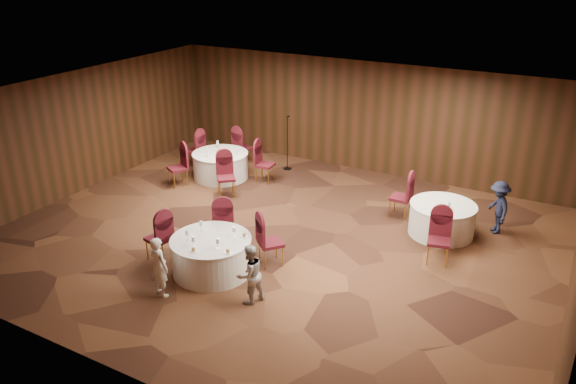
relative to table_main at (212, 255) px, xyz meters
The scene contains 15 objects.
ground 1.96m from the table_main, 77.53° to the left, with size 12.00×12.00×0.00m, color black.
room_shell 2.49m from the table_main, 77.53° to the left, with size 12.00×12.00×12.00m.
table_main is the anchor object (origin of this frame).
table_left 5.15m from the table_main, 123.10° to the left, with size 1.58×1.58×0.74m.
table_right 5.31m from the table_main, 46.80° to the left, with size 1.49×1.49×0.74m.
chairs_main 0.67m from the table_main, 114.96° to the left, with size 2.82×1.90×1.00m.
chairs_left 5.14m from the table_main, 122.82° to the left, with size 2.97×2.99×1.00m.
chairs_right 4.71m from the table_main, 47.11° to the left, with size 1.97×2.33×1.00m.
tabletop_main 0.51m from the table_main, 35.11° to the right, with size 1.11×1.11×0.22m.
tabletop_left 5.16m from the table_main, 123.04° to the left, with size 0.86×0.85×0.22m.
tabletop_right 5.26m from the table_main, 43.24° to the left, with size 0.08×0.08×0.22m.
mic_stand 6.02m from the table_main, 104.16° to the left, with size 0.24×0.24×1.63m.
woman_a 1.22m from the table_main, 106.99° to the right, with size 0.44×0.29×1.21m, color white.
woman_b 1.37m from the table_main, 22.82° to the right, with size 0.57×0.44×1.16m, color #B8B9BD.
man_c 6.57m from the table_main, 44.11° to the left, with size 0.81×0.47×1.25m, color #161A32.
Camera 1 is at (5.68, -9.77, 6.02)m, focal length 35.00 mm.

